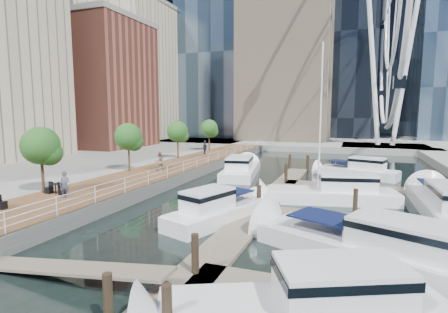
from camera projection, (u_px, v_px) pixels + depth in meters
ground at (156, 249)px, 16.82m from camera, size 520.00×520.00×0.00m
boardwalk at (157, 176)px, 33.81m from camera, size 6.00×60.00×1.00m
seawall at (185, 178)px, 32.78m from camera, size 0.25×60.00×1.00m
land_far at (324, 132)px, 111.73m from camera, size 200.00×114.00×1.00m
pier at (385, 148)px, 60.37m from camera, size 14.00×12.00×1.00m
railing at (183, 167)px, 32.69m from camera, size 0.10×60.00×1.05m
floating_docks at (338, 204)px, 23.32m from camera, size 16.00×34.00×2.60m
midrise_condos at (52, 66)px, 51.66m from camera, size 19.00×67.00×28.00m
street_trees at (128, 137)px, 33.24m from camera, size 2.60×42.60×4.60m
yacht_foreground at (375, 262)px, 15.34m from camera, size 12.03×7.55×2.15m
pedestrian_near at (65, 185)px, 22.70m from camera, size 0.76×0.63×1.78m
pedestrian_mid at (159, 161)px, 33.43m from camera, size 1.08×1.14×1.86m
pedestrian_far at (205, 148)px, 46.85m from camera, size 1.15×0.99×1.86m
moored_yachts at (326, 203)px, 25.56m from camera, size 21.12×33.85×11.50m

